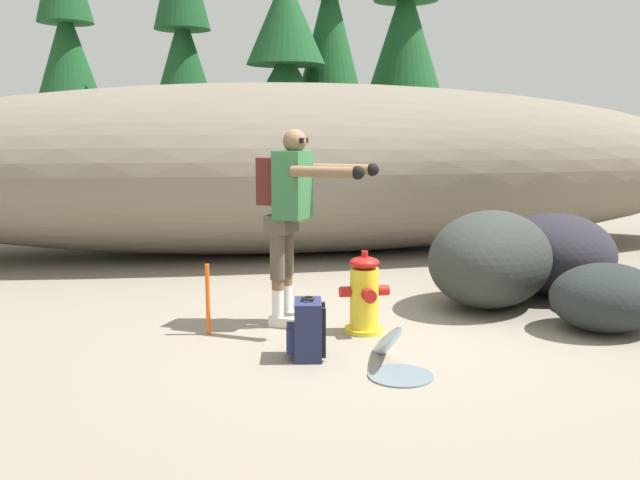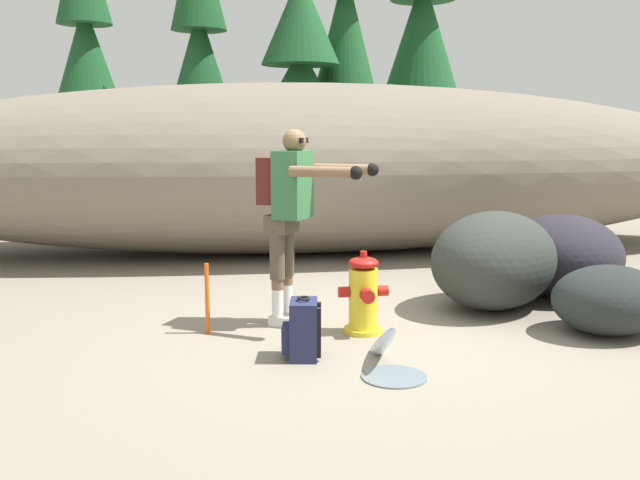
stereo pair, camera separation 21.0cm
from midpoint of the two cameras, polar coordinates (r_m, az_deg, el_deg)
The scene contains 16 objects.
ground_plane at distance 6.02m, azimuth 2.70°, elevation -7.38°, with size 56.00×56.00×0.04m, color gray.
dirt_embankment at distance 9.57m, azimuth -2.31°, elevation 5.97°, with size 12.99×3.20×2.33m, color #756B5B.
fire_hydrant at distance 5.78m, azimuth 2.66°, elevation -4.63°, with size 0.42×0.37×0.70m.
hydrant_water_jet at distance 5.19m, azimuth 4.38°, elevation -9.22°, with size 0.46×1.17×0.65m.
utility_worker at distance 5.87m, azimuth -3.43°, elevation 3.11°, with size 1.03×0.82×1.70m.
spare_backpack at distance 5.16m, azimuth -2.25°, elevation -7.50°, with size 0.32×0.33×0.47m.
boulder_large at distance 6.75m, azimuth 13.11°, elevation -1.55°, with size 1.43×1.10×0.93m, color #2E332F.
boulder_mid at distance 7.46m, azimuth 18.25°, elevation -1.12°, with size 1.19×1.24×0.84m, color #28252E.
boulder_small at distance 6.90m, azimuth 21.78°, elevation -3.90°, with size 0.70×0.58×0.43m, color #26282B.
boulder_outlier at distance 6.27m, azimuth 21.82°, elevation -4.45°, with size 0.98×0.83×0.58m, color #242A28.
pine_tree_far_left at distance 16.60m, azimuth -20.65°, elevation 15.09°, with size 1.87×1.87×6.45m.
pine_tree_left at distance 15.61m, azimuth -11.70°, elevation 15.19°, with size 1.86×1.86×6.32m.
pine_tree_center at distance 13.97m, azimuth -3.29°, elevation 13.08°, with size 2.41×2.41×4.72m.
pine_tree_right at distance 15.07m, azimuth 0.40°, elevation 17.79°, with size 1.81×1.81×7.41m.
pine_tree_far_right at distance 16.58m, azimuth 6.74°, elevation 17.42°, with size 2.28×2.28×7.56m.
survey_stake at distance 5.80m, azimuth -10.33°, elevation -4.89°, with size 0.04×0.04×0.60m, color #E55914.
Camera 1 is at (-1.38, -5.62, 1.69)m, focal length 38.51 mm.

